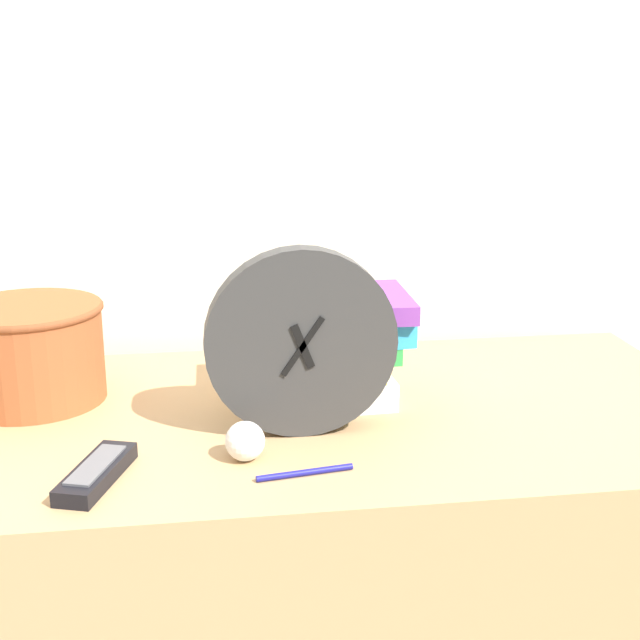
{
  "coord_description": "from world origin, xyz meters",
  "views": [
    {
      "loc": [
        -0.11,
        -0.9,
        1.22
      ],
      "look_at": [
        0.07,
        0.29,
        0.87
      ],
      "focal_mm": 50.0,
      "sensor_mm": 36.0,
      "label": 1
    }
  ],
  "objects_px": {
    "book_stack": "(333,344)",
    "tv_remote": "(96,473)",
    "pen": "(305,473)",
    "crumpled_paper_ball": "(245,441)",
    "desk_clock": "(301,343)",
    "basket": "(29,350)"
  },
  "relations": [
    {
      "from": "desk_clock",
      "to": "crumpled_paper_ball",
      "type": "height_order",
      "value": "desk_clock"
    },
    {
      "from": "book_stack",
      "to": "pen",
      "type": "distance_m",
      "value": 0.27
    },
    {
      "from": "tv_remote",
      "to": "pen",
      "type": "bearing_deg",
      "value": -5.15
    },
    {
      "from": "book_stack",
      "to": "basket",
      "type": "bearing_deg",
      "value": 170.9
    },
    {
      "from": "desk_clock",
      "to": "book_stack",
      "type": "distance_m",
      "value": 0.14
    },
    {
      "from": "desk_clock",
      "to": "basket",
      "type": "height_order",
      "value": "desk_clock"
    },
    {
      "from": "basket",
      "to": "tv_remote",
      "type": "xyz_separation_m",
      "value": [
        0.12,
        -0.3,
        -0.07
      ]
    },
    {
      "from": "pen",
      "to": "tv_remote",
      "type": "bearing_deg",
      "value": 174.85
    },
    {
      "from": "desk_clock",
      "to": "book_stack",
      "type": "height_order",
      "value": "desk_clock"
    },
    {
      "from": "book_stack",
      "to": "tv_remote",
      "type": "relative_size",
      "value": 1.39
    },
    {
      "from": "tv_remote",
      "to": "desk_clock",
      "type": "bearing_deg",
      "value": 22.63
    },
    {
      "from": "crumpled_paper_ball",
      "to": "pen",
      "type": "relative_size",
      "value": 0.42
    },
    {
      "from": "tv_remote",
      "to": "book_stack",
      "type": "bearing_deg",
      "value": 34.41
    },
    {
      "from": "book_stack",
      "to": "basket",
      "type": "distance_m",
      "value": 0.45
    },
    {
      "from": "book_stack",
      "to": "tv_remote",
      "type": "bearing_deg",
      "value": -145.59
    },
    {
      "from": "book_stack",
      "to": "pen",
      "type": "bearing_deg",
      "value": -106.85
    },
    {
      "from": "desk_clock",
      "to": "tv_remote",
      "type": "distance_m",
      "value": 0.31
    },
    {
      "from": "book_stack",
      "to": "basket",
      "type": "height_order",
      "value": "book_stack"
    },
    {
      "from": "basket",
      "to": "pen",
      "type": "xyz_separation_m",
      "value": [
        0.37,
        -0.32,
        -0.07
      ]
    },
    {
      "from": "desk_clock",
      "to": "crumpled_paper_ball",
      "type": "xyz_separation_m",
      "value": [
        -0.08,
        -0.08,
        -0.1
      ]
    },
    {
      "from": "book_stack",
      "to": "tv_remote",
      "type": "height_order",
      "value": "book_stack"
    },
    {
      "from": "desk_clock",
      "to": "crumpled_paper_ball",
      "type": "relative_size",
      "value": 5.05
    }
  ]
}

